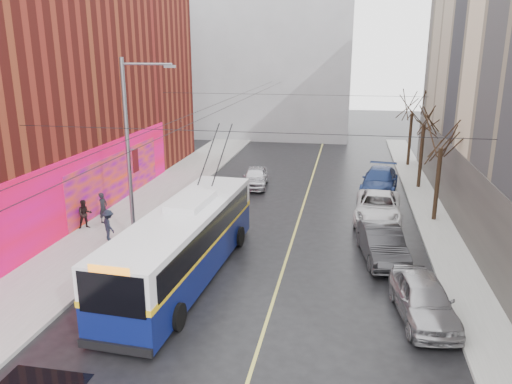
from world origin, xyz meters
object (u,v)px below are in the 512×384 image
pedestrian_a (103,208)px  pedestrian_b (85,214)px  trolleybus (184,242)px  following_car (255,177)px  parked_car_b (382,243)px  parked_car_a (423,299)px  streetlight_pole (131,147)px  parked_car_d (380,180)px  parked_car_c (378,207)px  pedestrian_c (109,225)px  tree_near (442,134)px  tree_mid (425,113)px  tree_far (413,104)px

pedestrian_a → pedestrian_b: bearing=160.4°
trolleybus → following_car: 14.89m
parked_car_b → following_car: parked_car_b is taller
parked_car_a → parked_car_b: size_ratio=0.95×
streetlight_pole → parked_car_d: 17.54m
trolleybus → parked_car_d: (8.76, 15.10, -0.80)m
parked_car_c → pedestrian_c: pedestrian_c is taller
tree_near → pedestrian_a: (-17.99, -3.88, -3.99)m
trolleybus → streetlight_pole: bearing=140.4°
tree_mid → streetlight_pole: bearing=-139.3°
following_car → pedestrian_b: 12.70m
tree_near → pedestrian_a: size_ratio=3.82×
streetlight_pole → following_car: streetlight_pole is taller
tree_mid → parked_car_a: bearing=-96.4°
streetlight_pole → pedestrian_a: bearing=143.4°
streetlight_pole → tree_far: 25.09m
tree_far → pedestrian_b: size_ratio=4.20×
tree_far → parked_car_b: (-3.20, -19.93, -4.36)m
pedestrian_c → pedestrian_b: bearing=9.0°
parked_car_d → following_car: (-8.53, -0.23, -0.10)m
trolleybus → parked_car_d: 17.47m
parked_car_d → pedestrian_a: pedestrian_a is taller
tree_far → parked_car_b: bearing=-99.1°
parked_car_d → pedestrian_b: pedestrian_b is taller
tree_near → trolleybus: bearing=-140.7°
parked_car_c → pedestrian_b: size_ratio=3.53×
trolleybus → pedestrian_a: size_ratio=7.27×
tree_near → parked_car_c: 5.25m
streetlight_pole → pedestrian_c: bearing=-166.3°
tree_far → pedestrian_c: tree_far is taller
tree_near → tree_far: (0.00, 14.00, 0.17)m
streetlight_pole → pedestrian_b: (-3.36, 1.05, -3.92)m
trolleybus → parked_car_a: size_ratio=2.70×
pedestrian_b → pedestrian_c: bearing=-72.6°
parked_car_d → pedestrian_a: (-15.27, -9.58, 0.19)m
pedestrian_b → parked_car_d: bearing=-4.7°
trolleybus → tree_mid: bearing=58.2°
parked_car_b → parked_car_d: 11.64m
parked_car_c → pedestrian_c: (-13.34, -6.02, 0.17)m
tree_near → following_car: bearing=154.1°
parked_car_b → parked_car_c: (0.08, 5.63, -0.02)m
pedestrian_b → trolleybus: bearing=-71.1°
streetlight_pole → trolleybus: bearing=-42.9°
tree_far → pedestrian_c: (-16.46, -20.32, -4.21)m
parked_car_d → tree_near: bearing=-56.6°
parked_car_c → pedestrian_b: (-15.38, -4.65, 0.16)m
parked_car_c → pedestrian_a: size_ratio=3.29×
parked_car_b → following_car: 13.96m
streetlight_pole → parked_car_c: (12.02, 5.70, -4.08)m
tree_near → pedestrian_c: 18.09m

